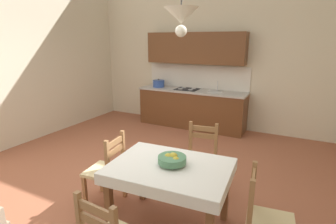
{
  "coord_description": "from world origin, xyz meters",
  "views": [
    {
      "loc": [
        2.05,
        -2.92,
        2.03
      ],
      "look_at": [
        0.49,
        0.11,
        1.1
      ],
      "focal_mm": 28.29,
      "sensor_mm": 36.0,
      "label": 1
    }
  ],
  "objects_px": {
    "dining_chair_window_side": "(266,221)",
    "fruit_bowl": "(172,159)",
    "kitchen_cabinetry": "(192,91)",
    "pendant_lamp": "(181,16)",
    "dining_table": "(170,177)",
    "dining_chair_kitchen_side": "(201,159)",
    "dining_chair_tv_side": "(107,171)"
  },
  "relations": [
    {
      "from": "kitchen_cabinetry",
      "to": "dining_chair_window_side",
      "type": "distance_m",
      "value": 4.14
    },
    {
      "from": "dining_chair_window_side",
      "to": "dining_chair_tv_side",
      "type": "bearing_deg",
      "value": 176.93
    },
    {
      "from": "dining_chair_window_side",
      "to": "dining_chair_kitchen_side",
      "type": "distance_m",
      "value": 1.36
    },
    {
      "from": "dining_chair_kitchen_side",
      "to": "pendant_lamp",
      "type": "relative_size",
      "value": 1.16
    },
    {
      "from": "dining_table",
      "to": "kitchen_cabinetry",
      "type": "bearing_deg",
      "value": 108.42
    },
    {
      "from": "dining_chair_tv_side",
      "to": "dining_chair_window_side",
      "type": "height_order",
      "value": "same"
    },
    {
      "from": "dining_chair_tv_side",
      "to": "dining_chair_window_side",
      "type": "relative_size",
      "value": 1.0
    },
    {
      "from": "fruit_bowl",
      "to": "dining_chair_window_side",
      "type": "bearing_deg",
      "value": -4.01
    },
    {
      "from": "dining_chair_kitchen_side",
      "to": "fruit_bowl",
      "type": "height_order",
      "value": "dining_chair_kitchen_side"
    },
    {
      "from": "kitchen_cabinetry",
      "to": "dining_chair_tv_side",
      "type": "relative_size",
      "value": 2.75
    },
    {
      "from": "kitchen_cabinetry",
      "to": "dining_table",
      "type": "relative_size",
      "value": 1.93
    },
    {
      "from": "dining_chair_tv_side",
      "to": "fruit_bowl",
      "type": "xyz_separation_m",
      "value": [
        0.93,
        -0.03,
        0.37
      ]
    },
    {
      "from": "dining_chair_tv_side",
      "to": "dining_chair_kitchen_side",
      "type": "xyz_separation_m",
      "value": [
        0.93,
        0.85,
        0.0
      ]
    },
    {
      "from": "dining_table",
      "to": "dining_chair_kitchen_side",
      "type": "bearing_deg",
      "value": 88.9
    },
    {
      "from": "fruit_bowl",
      "to": "pendant_lamp",
      "type": "distance_m",
      "value": 1.43
    },
    {
      "from": "kitchen_cabinetry",
      "to": "dining_chair_tv_side",
      "type": "height_order",
      "value": "kitchen_cabinetry"
    },
    {
      "from": "kitchen_cabinetry",
      "to": "pendant_lamp",
      "type": "relative_size",
      "value": 3.18
    },
    {
      "from": "dining_chair_window_side",
      "to": "pendant_lamp",
      "type": "distance_m",
      "value": 2.02
    },
    {
      "from": "dining_chair_tv_side",
      "to": "pendant_lamp",
      "type": "distance_m",
      "value": 2.06
    },
    {
      "from": "kitchen_cabinetry",
      "to": "dining_table",
      "type": "distance_m",
      "value": 3.67
    },
    {
      "from": "kitchen_cabinetry",
      "to": "pendant_lamp",
      "type": "bearing_deg",
      "value": -70.07
    },
    {
      "from": "dining_table",
      "to": "fruit_bowl",
      "type": "distance_m",
      "value": 0.2
    },
    {
      "from": "fruit_bowl",
      "to": "dining_table",
      "type": "bearing_deg",
      "value": -115.94
    },
    {
      "from": "dining_chair_tv_side",
      "to": "fruit_bowl",
      "type": "bearing_deg",
      "value": -2.07
    },
    {
      "from": "dining_chair_tv_side",
      "to": "dining_chair_window_side",
      "type": "bearing_deg",
      "value": -3.07
    },
    {
      "from": "kitchen_cabinetry",
      "to": "pendant_lamp",
      "type": "height_order",
      "value": "pendant_lamp"
    },
    {
      "from": "dining_chair_window_side",
      "to": "fruit_bowl",
      "type": "distance_m",
      "value": 1.05
    },
    {
      "from": "dining_chair_window_side",
      "to": "pendant_lamp",
      "type": "relative_size",
      "value": 1.16
    },
    {
      "from": "kitchen_cabinetry",
      "to": "dining_chair_window_side",
      "type": "height_order",
      "value": "kitchen_cabinetry"
    },
    {
      "from": "kitchen_cabinetry",
      "to": "dining_table",
      "type": "height_order",
      "value": "kitchen_cabinetry"
    },
    {
      "from": "dining_chair_kitchen_side",
      "to": "fruit_bowl",
      "type": "relative_size",
      "value": 3.1
    },
    {
      "from": "dining_chair_kitchen_side",
      "to": "pendant_lamp",
      "type": "xyz_separation_m",
      "value": [
        0.06,
        -0.84,
        1.8
      ]
    }
  ]
}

